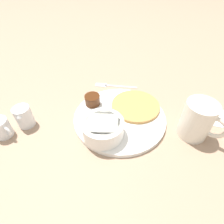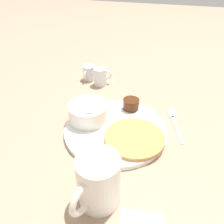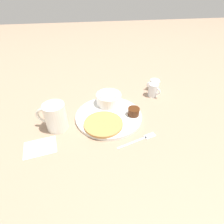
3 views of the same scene
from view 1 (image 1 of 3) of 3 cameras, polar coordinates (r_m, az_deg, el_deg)
ground_plane at (r=0.51m, az=2.48°, el=-2.22°), size 4.00×4.00×0.00m
plate at (r=0.51m, az=2.50°, el=-1.75°), size 0.26×0.26×0.01m
pancake_stack at (r=0.53m, az=7.68°, el=2.05°), size 0.14×0.14×0.01m
bowl at (r=0.44m, az=-2.96°, el=-5.20°), size 0.11×0.11×0.05m
syrup_cup at (r=0.53m, az=-6.41°, el=3.97°), size 0.05×0.05×0.03m
butter_ramekin at (r=0.44m, az=-5.99°, el=-6.51°), size 0.04×0.04×0.04m
coffee_mug at (r=0.48m, az=26.20°, el=-2.46°), size 0.11×0.08×0.10m
creamer_pitcher_near at (r=0.53m, az=-26.79°, el=-1.23°), size 0.05×0.06×0.06m
creamer_pitcher_far at (r=0.53m, az=-32.43°, el=-4.43°), size 0.07×0.05×0.05m
fork at (r=0.64m, az=-0.37°, el=8.67°), size 0.15×0.06×0.00m
napkin at (r=0.59m, az=29.94°, el=-1.30°), size 0.11×0.09×0.00m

